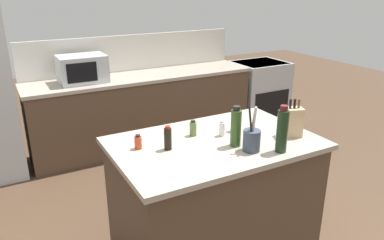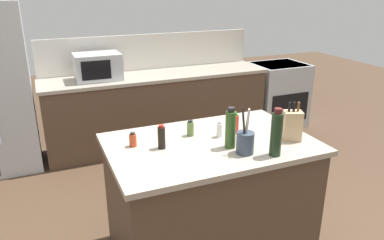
{
  "view_description": "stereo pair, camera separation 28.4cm",
  "coord_description": "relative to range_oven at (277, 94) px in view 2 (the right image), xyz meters",
  "views": [
    {
      "loc": [
        -1.35,
        -2.13,
        2.03
      ],
      "look_at": [
        0.0,
        0.35,
        0.99
      ],
      "focal_mm": 35.0,
      "sensor_mm": 36.0,
      "label": 1
    },
    {
      "loc": [
        -1.09,
        -2.25,
        2.03
      ],
      "look_at": [
        0.0,
        0.35,
        0.99
      ],
      "focal_mm": 35.0,
      "sensor_mm": 36.0,
      "label": 2
    }
  ],
  "objects": [
    {
      "name": "back_counter_run",
      "position": [
        -1.86,
        0.0,
        0.0
      ],
      "size": [
        2.88,
        0.66,
        0.94
      ],
      "color": "#4C3828",
      "rests_on": "ground_plane"
    },
    {
      "name": "spice_jar_oregano",
      "position": [
        -2.25,
        -2.03,
        0.53
      ],
      "size": [
        0.05,
        0.05,
        0.12
      ],
      "color": "#567038",
      "rests_on": "kitchen_island"
    },
    {
      "name": "hot_sauce_bottle",
      "position": [
        -1.91,
        -2.11,
        0.55
      ],
      "size": [
        0.06,
        0.06,
        0.15
      ],
      "color": "red",
      "rests_on": "kitchen_island"
    },
    {
      "name": "wine_bottle",
      "position": [
        -1.86,
        -2.57,
        0.63
      ],
      "size": [
        0.08,
        0.08,
        0.33
      ],
      "color": "black",
      "rests_on": "kitchen_island"
    },
    {
      "name": "knife_block",
      "position": [
        -1.6,
        -2.39,
        0.59
      ],
      "size": [
        0.16,
        0.14,
        0.29
      ],
      "rotation": [
        0.0,
        0.0,
        -0.37
      ],
      "color": "tan",
      "rests_on": "kitchen_island"
    },
    {
      "name": "wall_backsplash",
      "position": [
        -1.86,
        0.32,
        0.7
      ],
      "size": [
        2.84,
        0.03,
        0.46
      ],
      "primitive_type": "cube",
      "color": "beige",
      "rests_on": "back_counter_run"
    },
    {
      "name": "utensil_crock",
      "position": [
        -2.03,
        -2.46,
        0.56
      ],
      "size": [
        0.12,
        0.12,
        0.32
      ],
      "color": "#333D4C",
      "rests_on": "kitchen_island"
    },
    {
      "name": "kitchen_island",
      "position": [
        -2.16,
        -2.2,
        0.01
      ],
      "size": [
        1.49,
        0.96,
        0.94
      ],
      "color": "#4C3828",
      "rests_on": "ground_plane"
    },
    {
      "name": "microwave",
      "position": [
        -2.59,
        0.0,
        0.63
      ],
      "size": [
        0.53,
        0.39,
        0.31
      ],
      "color": "#ADB2B7",
      "rests_on": "back_counter_run"
    },
    {
      "name": "range_oven",
      "position": [
        0.0,
        0.0,
        0.0
      ],
      "size": [
        0.76,
        0.65,
        0.92
      ],
      "color": "#ADB2B7",
      "rests_on": "ground_plane"
    },
    {
      "name": "soy_sauce_bottle",
      "position": [
        -2.52,
        -2.17,
        0.55
      ],
      "size": [
        0.05,
        0.05,
        0.17
      ],
      "color": "black",
      "rests_on": "kitchen_island"
    },
    {
      "name": "salt_shaker",
      "position": [
        -2.06,
        -2.14,
        0.53
      ],
      "size": [
        0.04,
        0.04,
        0.12
      ],
      "color": "silver",
      "rests_on": "kitchen_island"
    },
    {
      "name": "olive_oil_bottle",
      "position": [
        -2.07,
        -2.34,
        0.61
      ],
      "size": [
        0.08,
        0.08,
        0.29
      ],
      "color": "#2D4C1E",
      "rests_on": "kitchen_island"
    },
    {
      "name": "spice_jar_paprika",
      "position": [
        -2.7,
        -2.06,
        0.52
      ],
      "size": [
        0.05,
        0.05,
        0.1
      ],
      "color": "#B73D1E",
      "rests_on": "kitchen_island"
    }
  ]
}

